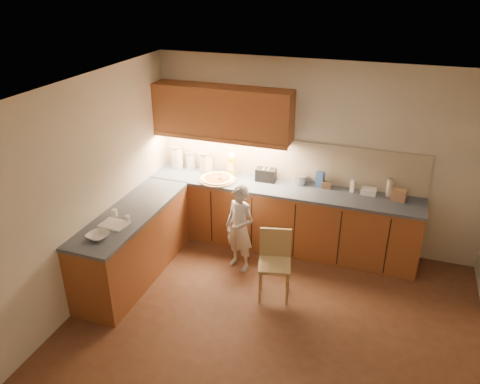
{
  "coord_description": "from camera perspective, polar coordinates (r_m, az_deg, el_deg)",
  "views": [
    {
      "loc": [
        0.99,
        -3.96,
        3.62
      ],
      "look_at": [
        -0.8,
        1.2,
        1.0
      ],
      "focal_mm": 35.0,
      "sensor_mm": 36.0,
      "label": 1
    }
  ],
  "objects": [
    {
      "name": "dough_cloth",
      "position": [
        5.64,
        -15.11,
        -3.82
      ],
      "size": [
        0.32,
        0.26,
        0.02
      ],
      "primitive_type": "cube",
      "rotation": [
        0.0,
        0.0,
        -0.07
      ],
      "color": "silver",
      "rests_on": "l_counter"
    },
    {
      "name": "toaster",
      "position": [
        6.55,
        3.19,
        2.12
      ],
      "size": [
        0.28,
        0.17,
        0.18
      ],
      "rotation": [
        0.0,
        0.0,
        0.03
      ],
      "color": "black",
      "rests_on": "l_counter"
    },
    {
      "name": "spice_jar_a",
      "position": [
        5.82,
        -15.03,
        -2.46
      ],
      "size": [
        0.08,
        0.08,
        0.09
      ],
      "primitive_type": "cylinder",
      "rotation": [
        0.0,
        0.0,
        0.39
      ],
      "color": "white",
      "rests_on": "l_counter"
    },
    {
      "name": "tall_jar",
      "position": [
        6.37,
        17.75,
        0.54
      ],
      "size": [
        0.08,
        0.08,
        0.25
      ],
      "rotation": [
        0.0,
        0.0,
        0.07
      ],
      "color": "white",
      "rests_on": "l_counter"
    },
    {
      "name": "l_counter",
      "position": [
        6.38,
        -0.9,
        -4.03
      ],
      "size": [
        3.77,
        2.62,
        0.92
      ],
      "color": "#97552C",
      "rests_on": "ground"
    },
    {
      "name": "canister_c",
      "position": [
        6.83,
        -4.3,
        3.62
      ],
      "size": [
        0.16,
        0.16,
        0.29
      ],
      "rotation": [
        0.0,
        0.0,
        -0.39
      ],
      "color": "beige",
      "rests_on": "l_counter"
    },
    {
      "name": "steel_pot",
      "position": [
        6.5,
        7.44,
        1.51
      ],
      "size": [
        0.17,
        0.17,
        0.13
      ],
      "color": "#A9A9AE",
      "rests_on": "l_counter"
    },
    {
      "name": "spice_jar_b",
      "position": [
        5.66,
        -13.54,
        -3.18
      ],
      "size": [
        0.07,
        0.07,
        0.08
      ],
      "primitive_type": "cylinder",
      "rotation": [
        0.0,
        0.0,
        -0.27
      ],
      "color": "white",
      "rests_on": "l_counter"
    },
    {
      "name": "card_box_a",
      "position": [
        6.45,
        10.47,
        0.86
      ],
      "size": [
        0.13,
        0.1,
        0.09
      ],
      "primitive_type": "cube",
      "rotation": [
        0.0,
        0.0,
        0.08
      ],
      "color": "#977451",
      "rests_on": "l_counter"
    },
    {
      "name": "room",
      "position": [
        4.52,
        4.6,
        0.06
      ],
      "size": [
        4.54,
        4.5,
        2.62
      ],
      "color": "#532F1C",
      "rests_on": "ground"
    },
    {
      "name": "canister_b",
      "position": [
        6.99,
        -6.05,
        3.87
      ],
      "size": [
        0.14,
        0.14,
        0.25
      ],
      "rotation": [
        0.0,
        0.0,
        -0.17
      ],
      "color": "silver",
      "rests_on": "l_counter"
    },
    {
      "name": "flat_pack",
      "position": [
        6.4,
        15.41,
        0.1
      ],
      "size": [
        0.2,
        0.14,
        0.08
      ],
      "primitive_type": "cube",
      "rotation": [
        0.0,
        0.0,
        -0.04
      ],
      "color": "white",
      "rests_on": "l_counter"
    },
    {
      "name": "white_bottle",
      "position": [
        6.39,
        13.56,
        0.7
      ],
      "size": [
        0.07,
        0.07,
        0.16
      ],
      "primitive_type": "cube",
      "rotation": [
        0.0,
        0.0,
        -0.28
      ],
      "color": "white",
      "rests_on": "l_counter"
    },
    {
      "name": "blue_box",
      "position": [
        6.44,
        9.73,
        1.53
      ],
      "size": [
        0.12,
        0.09,
        0.22
      ],
      "primitive_type": "cube",
      "rotation": [
        0.0,
        0.0,
        -0.19
      ],
      "color": "#33559A",
      "rests_on": "l_counter"
    },
    {
      "name": "backsplash",
      "position": [
        6.56,
        5.78,
        3.94
      ],
      "size": [
        3.75,
        0.02,
        0.58
      ],
      "primitive_type": "cube",
      "color": "#C0B395",
      "rests_on": "l_counter"
    },
    {
      "name": "child",
      "position": [
        6.05,
        -0.02,
        -4.45
      ],
      "size": [
        0.5,
        0.42,
        1.18
      ],
      "primitive_type": "imported",
      "rotation": [
        0.0,
        0.0,
        -0.38
      ],
      "color": "silver",
      "rests_on": "ground"
    },
    {
      "name": "card_box_b",
      "position": [
        6.34,
        18.83,
        -0.34
      ],
      "size": [
        0.2,
        0.17,
        0.14
      ],
      "primitive_type": "cube",
      "rotation": [
        0.0,
        0.0,
        -0.17
      ],
      "color": "#A37857",
      "rests_on": "l_counter"
    },
    {
      "name": "canister_a",
      "position": [
        6.99,
        -7.68,
        4.22
      ],
      "size": [
        0.17,
        0.17,
        0.34
      ],
      "rotation": [
        0.0,
        0.0,
        0.33
      ],
      "color": "beige",
      "rests_on": "l_counter"
    },
    {
      "name": "wooden_chair",
      "position": [
        5.66,
        4.27,
        -8.09
      ],
      "size": [
        0.46,
        0.46,
        0.84
      ],
      "rotation": [
        0.0,
        0.0,
        0.24
      ],
      "color": "tan",
      "rests_on": "ground"
    },
    {
      "name": "mixing_bowl",
      "position": [
        5.42,
        -16.92,
        -5.15
      ],
      "size": [
        0.28,
        0.28,
        0.06
      ],
      "primitive_type": "imported",
      "rotation": [
        0.0,
        0.0,
        -0.18
      ],
      "color": "white",
      "rests_on": "l_counter"
    },
    {
      "name": "oil_jug",
      "position": [
        6.69,
        -1.04,
        3.28
      ],
      "size": [
        0.13,
        0.11,
        0.34
      ],
      "rotation": [
        0.0,
        0.0,
        -0.24
      ],
      "color": "gold",
      "rests_on": "l_counter"
    },
    {
      "name": "canister_d",
      "position": [
        6.88,
        -3.98,
        3.64
      ],
      "size": [
        0.16,
        0.16,
        0.26
      ],
      "rotation": [
        0.0,
        0.0,
        0.05
      ],
      "color": "silver",
      "rests_on": "l_counter"
    },
    {
      "name": "pizza_on_board",
      "position": [
        6.58,
        -2.76,
        1.6
      ],
      "size": [
        0.52,
        0.52,
        0.21
      ],
      "rotation": [
        0.0,
        0.0,
        0.16
      ],
      "color": "tan",
      "rests_on": "l_counter"
    },
    {
      "name": "upper_cabinets",
      "position": [
        6.46,
        -2.2,
        9.7
      ],
      "size": [
        1.95,
        0.36,
        0.73
      ],
      "color": "#97552C",
      "rests_on": "ground"
    }
  ]
}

